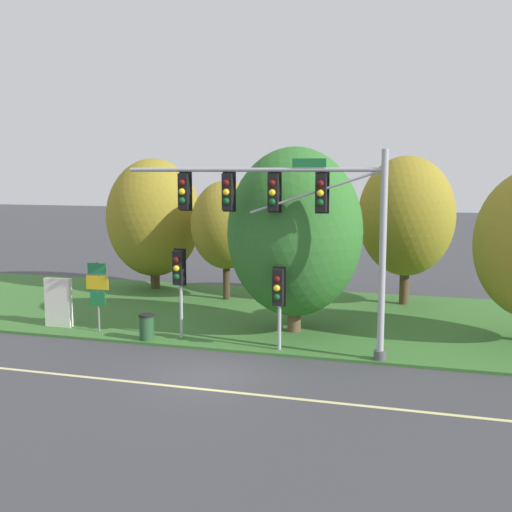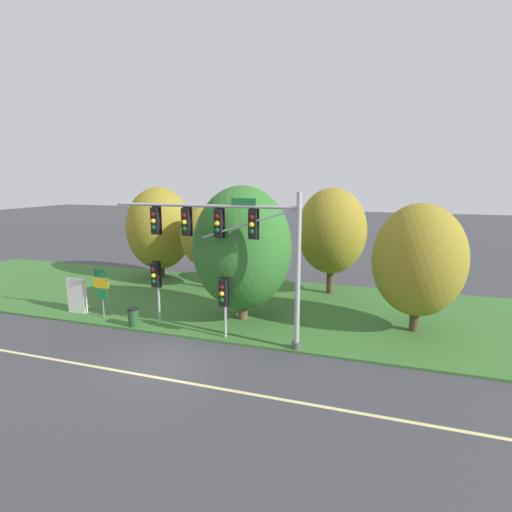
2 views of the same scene
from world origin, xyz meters
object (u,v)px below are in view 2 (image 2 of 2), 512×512
object	(u,v)px
pedestrian_signal_near_kerb	(224,296)
pedestrian_signal_further_along	(156,279)
tree_nearest_road	(160,229)
info_kiosk	(77,296)
traffic_signal_mast	(230,237)
tree_tall_centre	(419,260)
route_sign_post	(101,287)
trash_bin	(134,317)
tree_behind_signpost	(242,248)
tree_mid_verge	(332,231)
tree_left_of_mast	(205,236)

from	to	relation	value
pedestrian_signal_near_kerb	pedestrian_signal_further_along	world-z (taller)	pedestrian_signal_further_along
tree_nearest_road	info_kiosk	size ratio (longest dim) A/B	3.49
traffic_signal_mast	info_kiosk	xyz separation A→B (m)	(-9.41, 0.90, -3.79)
tree_tall_centre	route_sign_post	bearing A→B (deg)	-168.41
tree_tall_centre	info_kiosk	world-z (taller)	tree_tall_centre
tree_nearest_road	traffic_signal_mast	bearing A→B (deg)	-45.17
route_sign_post	trash_bin	size ratio (longest dim) A/B	2.86
tree_behind_signpost	tree_tall_centre	bearing A→B (deg)	6.92
trash_bin	traffic_signal_mast	bearing A→B (deg)	-0.96
traffic_signal_mast	tree_tall_centre	bearing A→B (deg)	25.64
tree_nearest_road	tree_behind_signpost	xyz separation A→B (m)	(8.91, -6.66, 0.13)
pedestrian_signal_near_kerb	tree_tall_centre	distance (m)	9.23
traffic_signal_mast	tree_nearest_road	size ratio (longest dim) A/B	1.34
tree_mid_verge	tree_nearest_road	bearing A→B (deg)	178.28
pedestrian_signal_further_along	route_sign_post	size ratio (longest dim) A/B	1.23
info_kiosk	trash_bin	xyz separation A→B (m)	(4.15, -0.81, -0.47)
traffic_signal_mast	pedestrian_signal_near_kerb	size ratio (longest dim) A/B	3.12
traffic_signal_mast	pedestrian_signal_near_kerb	bearing A→B (deg)	172.80
info_kiosk	tree_mid_verge	bearing A→B (deg)	33.00
tree_left_of_mast	trash_bin	world-z (taller)	tree_left_of_mast
tree_left_of_mast	info_kiosk	distance (m)	8.63
tree_behind_signpost	tree_nearest_road	bearing A→B (deg)	143.24
pedestrian_signal_near_kerb	info_kiosk	distance (m)	9.13
tree_nearest_road	tree_mid_verge	distance (m)	12.56
pedestrian_signal_further_along	route_sign_post	world-z (taller)	pedestrian_signal_further_along
tree_behind_signpost	pedestrian_signal_near_kerb	bearing A→B (deg)	-88.06
tree_nearest_road	tree_tall_centre	distance (m)	18.21
traffic_signal_mast	pedestrian_signal_further_along	distance (m)	4.85
traffic_signal_mast	pedestrian_signal_near_kerb	distance (m)	2.73
tree_left_of_mast	tree_tall_centre	bearing A→B (deg)	-17.35
pedestrian_signal_near_kerb	info_kiosk	world-z (taller)	pedestrian_signal_near_kerb
route_sign_post	tree_tall_centre	world-z (taller)	tree_tall_centre
tree_left_of_mast	tree_nearest_road	bearing A→B (deg)	160.04
pedestrian_signal_near_kerb	tree_behind_signpost	bearing A→B (deg)	91.94
route_sign_post	info_kiosk	bearing A→B (deg)	172.06
traffic_signal_mast	tree_tall_centre	size ratio (longest dim) A/B	1.45
tree_tall_centre	trash_bin	distance (m)	14.03
trash_bin	info_kiosk	bearing A→B (deg)	168.92
info_kiosk	trash_bin	distance (m)	4.25
tree_mid_verge	trash_bin	distance (m)	12.80
route_sign_post	tree_behind_signpost	size ratio (longest dim) A/B	0.39
pedestrian_signal_further_along	trash_bin	size ratio (longest dim) A/B	3.51
pedestrian_signal_near_kerb	info_kiosk	xyz separation A→B (m)	(-9.03, 0.85, -1.09)
trash_bin	pedestrian_signal_further_along	bearing A→B (deg)	25.48
pedestrian_signal_further_along	tree_tall_centre	bearing A→B (deg)	14.83
pedestrian_signal_further_along	tree_left_of_mast	xyz separation A→B (m)	(-0.73, 7.23, 1.11)
traffic_signal_mast	tree_nearest_road	xyz separation A→B (m)	(-9.39, 9.44, -1.10)
tree_left_of_mast	info_kiosk	xyz separation A→B (m)	(-4.48, -6.92, -2.55)
traffic_signal_mast	trash_bin	xyz separation A→B (m)	(-5.26, 0.09, -4.26)
route_sign_post	tree_tall_centre	size ratio (longest dim) A/B	0.43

